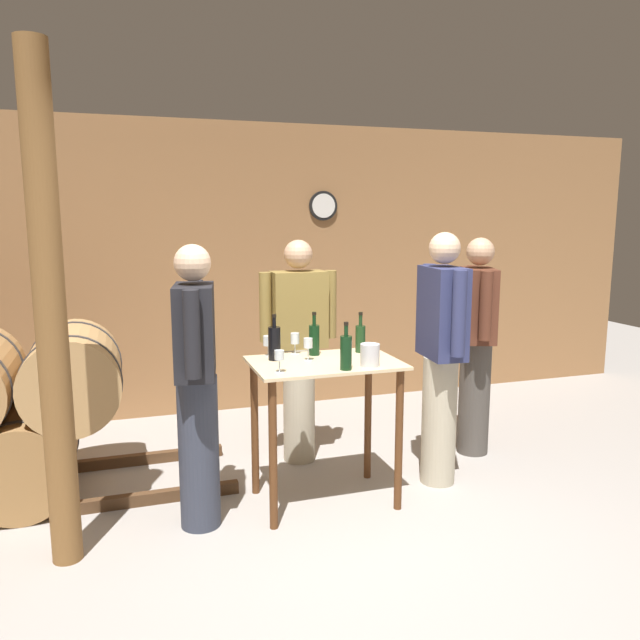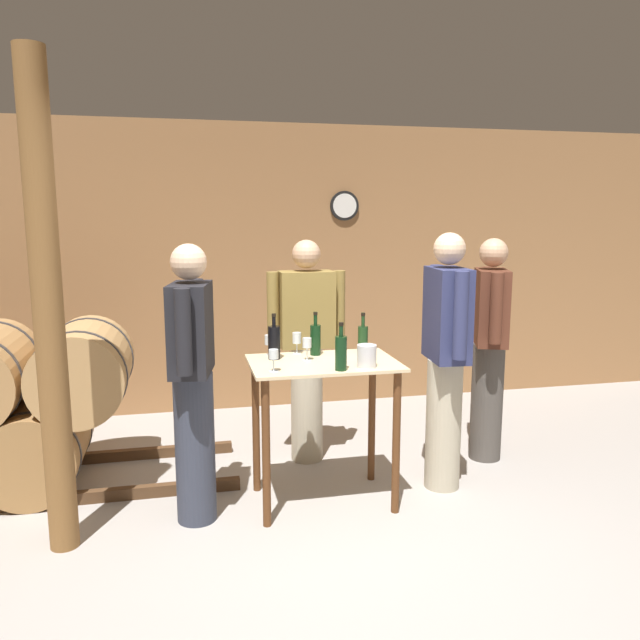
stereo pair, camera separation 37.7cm
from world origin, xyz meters
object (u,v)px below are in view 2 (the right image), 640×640
wine_bottle_center (341,352)px  person_visitor_with_scarf (446,356)px  wooden_post (48,312)px  wine_glass_far_side (307,344)px  wine_bottle_left (315,339)px  ice_bucket (367,356)px  wine_glass_near_center (270,341)px  person_host (307,346)px  wine_bottle_right (363,338)px  person_visitor_bearded (489,345)px  person_visitor_near_door (193,378)px  wine_glass_near_right (297,339)px  wine_glass_near_left (274,356)px  wine_bottle_far_left (274,342)px

wine_bottle_center → person_visitor_with_scarf: size_ratio=0.17×
wooden_post → wine_glass_far_side: wooden_post is taller
wine_bottle_left → ice_bucket: (0.24, -0.39, -0.04)m
wine_glass_near_center → person_host: bearing=53.6°
wine_bottle_right → wine_glass_far_side: size_ratio=1.87×
wine_bottle_right → person_host: bearing=116.9°
person_visitor_bearded → person_visitor_near_door: 2.26m
wine_bottle_center → person_visitor_near_door: person_visitor_near_door is taller
wine_bottle_right → wine_glass_near_right: (-0.44, 0.08, -0.00)m
wooden_post → wine_glass_far_side: 1.52m
wine_glass_far_side → wine_glass_near_left: bearing=-136.1°
wine_glass_far_side → wooden_post: bearing=-169.0°
wine_bottle_right → person_visitor_bearded: 1.12m
wine_bottle_left → wine_bottle_right: wine_bottle_left is taller
wine_glass_far_side → person_visitor_with_scarf: person_visitor_with_scarf is taller
wine_glass_near_right → ice_bucket: 0.58m
person_visitor_bearded → wine_glass_near_right: bearing=-172.9°
wine_glass_near_left → ice_bucket: bearing=-0.5°
wooden_post → person_visitor_near_door: 0.88m
wine_bottle_far_left → wine_glass_near_left: size_ratio=2.19×
wine_glass_near_left → wine_glass_near_center: 0.45m
wine_bottle_left → wine_glass_near_left: size_ratio=2.14×
wine_bottle_center → wine_glass_near_right: bearing=109.0°
wine_glass_near_left → person_visitor_with_scarf: person_visitor_with_scarf is taller
wine_glass_far_side → wine_bottle_far_left: bearing=155.9°
wine_bottle_left → person_visitor_near_door: person_visitor_near_door is taller
wine_glass_far_side → ice_bucket: bearing=-37.3°
wine_glass_near_center → person_host: 0.60m
wooden_post → person_visitor_with_scarf: 2.46m
wine_bottle_far_left → wine_bottle_left: size_ratio=1.02×
person_host → wine_glass_near_right: bearing=-109.0°
wooden_post → wine_glass_near_right: (1.44, 0.50, -0.31)m
wine_bottle_center → ice_bucket: (0.17, 0.05, -0.04)m
wine_bottle_right → person_host: (-0.28, 0.54, -0.15)m
wine_bottle_center → wine_glass_near_right: size_ratio=2.03×
wooden_post → wine_glass_near_right: wooden_post is taller
wine_bottle_far_left → person_visitor_bearded: bearing=10.5°
wine_bottle_left → wine_glass_near_right: bearing=148.9°
person_host → person_visitor_with_scarf: person_visitor_with_scarf is taller
wine_bottle_center → person_visitor_with_scarf: 0.86m
person_visitor_with_scarf → person_visitor_bearded: bearing=37.6°
person_visitor_with_scarf → person_visitor_bearded: (0.53, 0.41, -0.03)m
wine_glass_near_right → wine_bottle_far_left: bearing=-144.1°
wine_bottle_right → wine_glass_near_center: bearing=172.7°
wine_glass_near_left → person_visitor_near_door: (-0.47, 0.11, -0.14)m
wooden_post → person_visitor_near_door: (0.74, 0.16, -0.45)m
wine_bottle_left → person_visitor_near_door: bearing=-161.5°
wine_bottle_left → person_visitor_with_scarf: 0.88m
wine_glass_near_center → ice_bucket: ice_bucket is taller
wine_bottle_left → ice_bucket: size_ratio=2.11×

